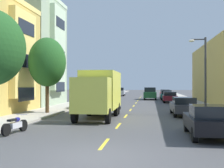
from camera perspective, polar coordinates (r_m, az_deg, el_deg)
The scene contains 19 objects.
ground_plane at distance 39.33m, azimuth 5.16°, elevation -3.59°, with size 160.00×160.00×0.00m, color #424244.
sidewalk_left at distance 38.35m, azimuth -5.67°, elevation -3.58°, with size 3.20×120.00×0.14m, color #A39E93.
sidewalk_right at distance 37.65m, azimuth 15.89°, elevation -3.64°, with size 3.20×120.00×0.14m, color #A39E93.
lane_centerline_dashes at distance 33.85m, azimuth 4.71°, elevation -4.16°, with size 0.14×47.20×0.01m.
townhouse_third_sage at distance 34.43m, azimuth -20.55°, elevation 5.84°, with size 12.30×8.43×12.33m.
street_tree_second at distance 23.12m, azimuth -13.14°, elevation 4.35°, with size 3.01×3.01×6.07m.
street_lamp at distance 22.73m, azimuth 18.19°, elevation 2.97°, with size 1.35×0.28×5.94m.
delivery_box_truck at distance 20.29m, azimuth -2.54°, elevation -1.52°, with size 2.44×7.38×3.39m.
parked_wagon_champagne at distance 27.86m, azimuth -5.23°, elevation -3.41°, with size 1.92×4.74×1.50m.
parked_sedan_navy at distance 35.11m, azimuth -2.52°, elevation -2.80°, with size 1.91×4.54×1.43m.
parked_sedan_charcoal at distance 22.44m, azimuth 14.48°, elevation -4.36°, with size 1.85×4.52×1.43m.
parked_sedan_burgundy at distance 38.02m, azimuth 11.74°, elevation -2.59°, with size 1.84×4.52×1.43m.
parked_hatchback_black at distance 13.59m, azimuth 19.00°, elevation -7.16°, with size 1.76×4.01×1.50m.
parked_wagon_sky at distance 42.49m, azimuth -0.50°, elevation -2.24°, with size 1.95×4.75×1.50m.
parked_pickup_silver at distance 58.25m, azimuth 1.62°, elevation -1.62°, with size 2.14×5.35×1.73m.
parked_hatchback_red at distance 49.86m, azimuth 10.79°, elevation -1.97°, with size 1.77×4.01×1.50m.
parked_hatchback_teal at distance 44.23m, azimuth 11.05°, elevation -2.22°, with size 1.76×4.01×1.50m.
moving_forest_sedan at distance 44.49m, azimuth 7.80°, elevation -1.91°, with size 1.95×4.80×1.93m.
parked_motorcycle at distance 14.67m, azimuth -19.23°, elevation -8.00°, with size 0.62×2.05×0.90m.
Camera 1 is at (1.87, -9.21, 2.44)m, focal length 44.61 mm.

